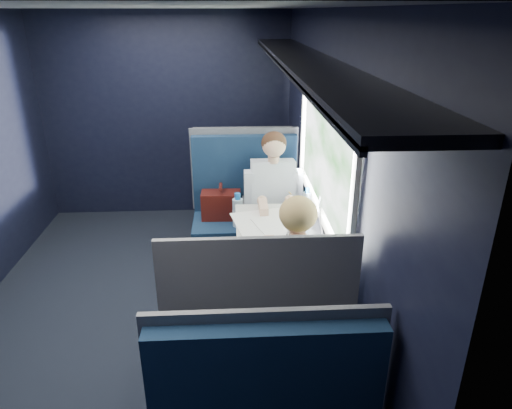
{
  "coord_description": "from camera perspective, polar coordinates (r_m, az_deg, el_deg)",
  "views": [
    {
      "loc": [
        0.72,
        -3.12,
        2.28
      ],
      "look_at": [
        0.9,
        0.0,
        0.95
      ],
      "focal_mm": 32.0,
      "sensor_mm": 36.0,
      "label": 1
    }
  ],
  "objects": [
    {
      "name": "ground",
      "position": [
        3.93,
        -13.57,
        -13.21
      ],
      "size": [
        2.8,
        4.2,
        0.01
      ],
      "primitive_type": "cube",
      "color": "black"
    },
    {
      "name": "room_shell",
      "position": [
        3.29,
        -15.57,
        8.12
      ],
      "size": [
        3.0,
        4.4,
        2.4
      ],
      "color": "black",
      "rests_on": "ground"
    },
    {
      "name": "table",
      "position": [
        3.53,
        2.16,
        -4.24
      ],
      "size": [
        0.62,
        1.0,
        0.74
      ],
      "color": "#54565E",
      "rests_on": "ground"
    },
    {
      "name": "seat_bay_near",
      "position": [
        4.4,
        -1.47,
        -1.85
      ],
      "size": [
        1.04,
        0.62,
        1.26
      ],
      "color": "#0C1E37",
      "rests_on": "ground"
    },
    {
      "name": "seat_bay_far",
      "position": [
        2.92,
        -0.0,
        -16.64
      ],
      "size": [
        1.04,
        0.62,
        1.26
      ],
      "color": "#0C1E37",
      "rests_on": "ground"
    },
    {
      "name": "seat_row_front",
      "position": [
        5.26,
        -1.66,
        2.24
      ],
      "size": [
        1.04,
        0.51,
        1.16
      ],
      "color": "#0C1E37",
      "rests_on": "ground"
    },
    {
      "name": "man",
      "position": [
        4.14,
        2.21,
        0.9
      ],
      "size": [
        0.53,
        0.56,
        1.32
      ],
      "color": "black",
      "rests_on": "ground"
    },
    {
      "name": "woman",
      "position": [
        2.89,
        4.82,
        -9.49
      ],
      "size": [
        0.53,
        0.56,
        1.32
      ],
      "color": "black",
      "rests_on": "ground"
    },
    {
      "name": "papers",
      "position": [
        3.46,
        2.69,
        -3.29
      ],
      "size": [
        0.72,
        0.91,
        0.01
      ],
      "primitive_type": "cube",
      "rotation": [
        0.0,
        0.0,
        0.21
      ],
      "color": "white",
      "rests_on": "table"
    },
    {
      "name": "laptop",
      "position": [
        3.5,
        7.22,
        -1.97
      ],
      "size": [
        0.34,
        0.39,
        0.25
      ],
      "color": "silver",
      "rests_on": "table"
    },
    {
      "name": "bottle_small",
      "position": [
        3.73,
        6.36,
        0.25
      ],
      "size": [
        0.07,
        0.07,
        0.23
      ],
      "color": "silver",
      "rests_on": "table"
    },
    {
      "name": "cup",
      "position": [
        3.87,
        6.02,
        0.18
      ],
      "size": [
        0.06,
        0.06,
        0.08
      ],
      "primitive_type": "cylinder",
      "color": "white",
      "rests_on": "table"
    }
  ]
}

